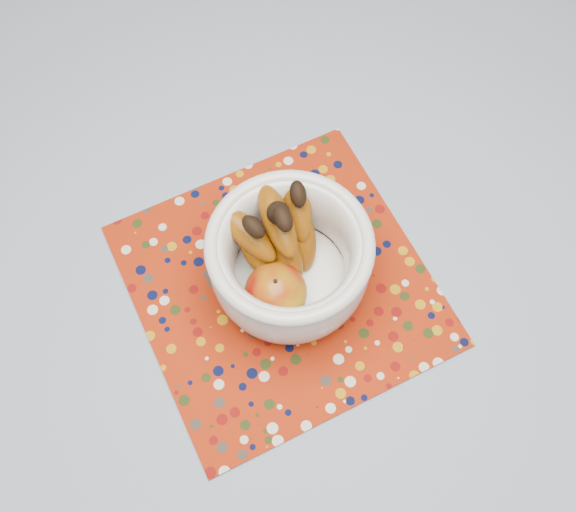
{
  "coord_description": "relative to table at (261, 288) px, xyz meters",
  "views": [
    {
      "loc": [
        -0.1,
        -0.35,
        1.59
      ],
      "look_at": [
        0.03,
        -0.03,
        0.84
      ],
      "focal_mm": 42.0,
      "sensor_mm": 36.0,
      "label": 1
    }
  ],
  "objects": [
    {
      "name": "table",
      "position": [
        0.0,
        0.0,
        0.0
      ],
      "size": [
        1.2,
        1.2,
        0.75
      ],
      "color": "brown",
      "rests_on": "ground"
    },
    {
      "name": "tablecloth",
      "position": [
        0.0,
        0.0,
        0.08
      ],
      "size": [
        1.32,
        1.32,
        0.01
      ],
      "primitive_type": "cube",
      "color": "slate",
      "rests_on": "table"
    },
    {
      "name": "placemat",
      "position": [
        0.02,
        -0.04,
        0.09
      ],
      "size": [
        0.39,
        0.39,
        0.0
      ],
      "primitive_type": "cube",
      "rotation": [
        0.0,
        0.0,
        0.07
      ],
      "color": "#941F08",
      "rests_on": "tablecloth"
    },
    {
      "name": "fruit_bowl",
      "position": [
        0.03,
        -0.03,
        0.16
      ],
      "size": [
        0.2,
        0.21,
        0.16
      ],
      "color": "silver",
      "rests_on": "placemat"
    }
  ]
}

